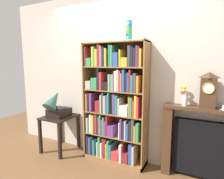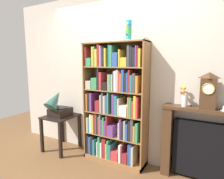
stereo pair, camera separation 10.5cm
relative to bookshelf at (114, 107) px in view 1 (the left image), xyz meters
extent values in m
cube|color=brown|center=(0.01, -0.14, -0.88)|extent=(7.58, 6.40, 0.02)
cube|color=beige|center=(0.10, 0.21, 0.45)|extent=(4.58, 0.08, 2.64)
cube|color=olive|center=(-0.48, 0.01, 0.05)|extent=(0.02, 0.31, 1.84)
cube|color=olive|center=(0.49, 0.01, 0.05)|extent=(0.02, 0.31, 1.84)
cube|color=brown|center=(0.01, 0.16, 0.05)|extent=(0.99, 0.01, 1.84)
cube|color=olive|center=(0.01, 0.01, 0.96)|extent=(0.99, 0.31, 0.02)
cube|color=olive|center=(0.01, 0.01, -0.84)|extent=(0.99, 0.31, 0.06)
cube|color=black|center=(-0.43, -0.01, -0.66)|extent=(0.03, 0.24, 0.30)
cube|color=#2D519E|center=(-0.39, 0.00, -0.67)|extent=(0.03, 0.26, 0.29)
cube|color=black|center=(-0.35, -0.01, -0.66)|extent=(0.04, 0.25, 0.29)
cube|color=teal|center=(-0.31, -0.01, -0.68)|extent=(0.03, 0.26, 0.26)
cube|color=white|center=(-0.24, -0.01, -0.69)|extent=(0.02, 0.25, 0.24)
cube|color=#388E56|center=(-0.21, 0.00, -0.65)|extent=(0.03, 0.26, 0.32)
cube|color=white|center=(-0.17, -0.02, -0.69)|extent=(0.03, 0.24, 0.24)
cube|color=maroon|center=(-0.14, -0.01, -0.65)|extent=(0.02, 0.25, 0.31)
cube|color=maroon|center=(-0.11, -0.01, -0.66)|extent=(0.03, 0.24, 0.30)
cube|color=gold|center=(-0.08, -0.02, -0.69)|extent=(0.02, 0.24, 0.24)
cube|color=#388E56|center=(-0.05, -0.03, -0.66)|extent=(0.03, 0.22, 0.29)
cube|color=teal|center=(-0.02, -0.01, -0.69)|extent=(0.03, 0.24, 0.24)
cube|color=#C63338|center=(0.07, -0.02, -0.73)|extent=(0.12, 0.22, 0.15)
cube|color=white|center=(0.16, -0.01, -0.67)|extent=(0.03, 0.25, 0.27)
cube|color=maroon|center=(0.19, -0.01, -0.68)|extent=(0.02, 0.25, 0.27)
cube|color=maroon|center=(0.24, -0.02, -0.73)|extent=(0.08, 0.23, 0.16)
cube|color=#2D519E|center=(0.30, -0.01, -0.65)|extent=(0.02, 0.26, 0.31)
cube|color=#2D519E|center=(0.33, 0.00, -0.66)|extent=(0.03, 0.26, 0.30)
cube|color=#B2A893|center=(0.36, -0.03, -0.67)|extent=(0.03, 0.20, 0.29)
cube|color=olive|center=(0.01, 0.01, -0.45)|extent=(0.95, 0.29, 0.02)
cube|color=#B2A893|center=(-0.43, 0.00, -0.32)|extent=(0.03, 0.26, 0.24)
cube|color=teal|center=(-0.39, -0.03, -0.32)|extent=(0.03, 0.21, 0.24)
cube|color=white|center=(-0.36, -0.01, -0.29)|extent=(0.03, 0.25, 0.30)
cube|color=gold|center=(-0.33, -0.02, -0.30)|extent=(0.04, 0.22, 0.29)
cube|color=#424247|center=(-0.29, -0.03, -0.30)|extent=(0.02, 0.21, 0.27)
cube|color=#C63338|center=(-0.26, -0.03, -0.28)|extent=(0.02, 0.22, 0.31)
cube|color=black|center=(-0.24, 0.00, -0.28)|extent=(0.03, 0.26, 0.31)
cube|color=#C63338|center=(-0.21, 0.00, -0.30)|extent=(0.02, 0.27, 0.28)
cube|color=#388E56|center=(-0.19, 0.00, -0.28)|extent=(0.02, 0.27, 0.32)
cube|color=#663884|center=(-0.16, 0.00, -0.32)|extent=(0.03, 0.26, 0.24)
cube|color=#388E56|center=(-0.13, -0.01, -0.30)|extent=(0.03, 0.25, 0.28)
cube|color=#663884|center=(-0.10, -0.01, -0.32)|extent=(0.03, 0.26, 0.23)
cube|color=maroon|center=(-0.07, -0.01, -0.28)|extent=(0.02, 0.26, 0.32)
cube|color=#663884|center=(-0.01, -0.04, -0.35)|extent=(0.10, 0.18, 0.18)
cube|color=white|center=(0.14, -0.01, -0.32)|extent=(0.02, 0.25, 0.24)
cube|color=#663884|center=(0.16, -0.02, -0.29)|extent=(0.03, 0.23, 0.30)
cube|color=black|center=(0.20, -0.01, -0.30)|extent=(0.03, 0.25, 0.27)
cube|color=#B2A893|center=(0.23, -0.02, -0.30)|extent=(0.02, 0.23, 0.28)
cube|color=#2D519E|center=(0.26, -0.03, -0.32)|extent=(0.04, 0.20, 0.24)
cube|color=black|center=(0.30, -0.02, -0.29)|extent=(0.03, 0.22, 0.29)
cube|color=#424247|center=(0.34, -0.03, -0.28)|extent=(0.04, 0.22, 0.32)
cube|color=orange|center=(0.38, -0.01, -0.32)|extent=(0.03, 0.25, 0.23)
cube|color=#388E56|center=(0.42, -0.03, -0.30)|extent=(0.04, 0.21, 0.28)
cube|color=olive|center=(0.01, 0.01, -0.09)|extent=(0.95, 0.29, 0.02)
cube|color=orange|center=(-0.43, -0.02, 0.05)|extent=(0.02, 0.23, 0.27)
cube|color=black|center=(-0.40, -0.01, 0.06)|extent=(0.03, 0.25, 0.29)
cube|color=#663884|center=(-0.35, -0.02, 0.06)|extent=(0.04, 0.23, 0.29)
cube|color=maroon|center=(-0.23, -0.03, 0.00)|extent=(0.08, 0.21, 0.18)
cube|color=#B2A893|center=(-0.17, -0.03, 0.05)|extent=(0.03, 0.21, 0.28)
cube|color=#424247|center=(-0.14, 0.00, 0.07)|extent=(0.02, 0.27, 0.32)
cube|color=#B2A893|center=(-0.11, -0.02, 0.05)|extent=(0.04, 0.24, 0.27)
cube|color=#2D519E|center=(-0.07, -0.03, 0.06)|extent=(0.03, 0.21, 0.28)
cube|color=#388E56|center=(-0.04, -0.03, 0.07)|extent=(0.02, 0.21, 0.32)
cube|color=#663884|center=(0.04, -0.02, 0.07)|extent=(0.04, 0.23, 0.30)
cube|color=teal|center=(0.09, -0.03, 0.06)|extent=(0.04, 0.22, 0.29)
cube|color=#B2A893|center=(0.13, -0.02, 0.04)|extent=(0.03, 0.23, 0.25)
cube|color=white|center=(0.20, -0.05, -0.01)|extent=(0.12, 0.17, 0.16)
cube|color=orange|center=(0.28, -0.02, 0.06)|extent=(0.02, 0.22, 0.28)
cube|color=#388E56|center=(0.31, -0.03, 0.05)|extent=(0.03, 0.21, 0.28)
cube|color=#C63338|center=(0.35, -0.01, 0.03)|extent=(0.03, 0.25, 0.24)
cube|color=gold|center=(0.38, -0.02, 0.07)|extent=(0.03, 0.24, 0.31)
cube|color=#C63338|center=(0.41, -0.01, 0.06)|extent=(0.02, 0.25, 0.29)
cube|color=olive|center=(0.01, 0.01, 0.26)|extent=(0.95, 0.29, 0.02)
cube|color=#B2A893|center=(-0.39, -0.02, 0.33)|extent=(0.09, 0.24, 0.13)
cube|color=#388E56|center=(-0.29, -0.02, 0.36)|extent=(0.10, 0.23, 0.18)
cube|color=black|center=(-0.21, -0.02, 0.43)|extent=(0.03, 0.24, 0.32)
cube|color=#C63338|center=(-0.17, -0.03, 0.40)|extent=(0.04, 0.22, 0.27)
cube|color=black|center=(-0.10, -0.04, 0.33)|extent=(0.10, 0.19, 0.12)
cube|color=#B2A893|center=(-0.03, 0.00, 0.39)|extent=(0.02, 0.26, 0.24)
cube|color=#388E56|center=(0.00, -0.03, 0.38)|extent=(0.03, 0.22, 0.24)
cube|color=#B2A893|center=(0.03, -0.03, 0.39)|extent=(0.02, 0.22, 0.24)
cube|color=#424247|center=(0.05, -0.01, 0.41)|extent=(0.02, 0.25, 0.28)
cube|color=white|center=(0.07, -0.02, 0.41)|extent=(0.03, 0.22, 0.29)
cube|color=#B2A893|center=(0.11, -0.03, 0.42)|extent=(0.03, 0.21, 0.31)
cube|color=#C63338|center=(0.14, -0.02, 0.41)|extent=(0.02, 0.24, 0.29)
cube|color=orange|center=(0.16, -0.02, 0.40)|extent=(0.02, 0.23, 0.26)
cube|color=#2D519E|center=(0.20, -0.01, 0.42)|extent=(0.04, 0.25, 0.31)
cube|color=black|center=(0.24, -0.01, 0.40)|extent=(0.03, 0.25, 0.26)
cube|color=#2D519E|center=(0.26, -0.03, 0.40)|extent=(0.02, 0.22, 0.27)
cube|color=maroon|center=(0.29, -0.03, 0.42)|extent=(0.02, 0.22, 0.31)
cube|color=teal|center=(0.32, -0.02, 0.39)|extent=(0.03, 0.23, 0.24)
cube|color=#424247|center=(0.36, -0.03, 0.40)|extent=(0.04, 0.21, 0.27)
cube|color=orange|center=(0.41, -0.02, 0.38)|extent=(0.03, 0.23, 0.23)
cube|color=olive|center=(0.01, 0.01, 0.61)|extent=(0.95, 0.29, 0.02)
cube|color=maroon|center=(-0.43, -0.02, 0.76)|extent=(0.02, 0.23, 0.28)
cube|color=#388E56|center=(-0.38, -0.02, 0.68)|extent=(0.08, 0.22, 0.13)
cube|color=gold|center=(-0.31, -0.01, 0.76)|extent=(0.03, 0.24, 0.29)
cube|color=#388E56|center=(-0.28, -0.02, 0.77)|extent=(0.02, 0.22, 0.29)
cube|color=gold|center=(-0.24, -0.01, 0.75)|extent=(0.04, 0.24, 0.25)
cube|color=maroon|center=(-0.20, -0.03, 0.78)|extent=(0.04, 0.22, 0.31)
cube|color=#B2A893|center=(-0.17, -0.03, 0.77)|extent=(0.02, 0.21, 0.30)
cube|color=#663884|center=(-0.15, -0.02, 0.75)|extent=(0.02, 0.22, 0.26)
cube|color=black|center=(-0.12, -0.02, 0.76)|extent=(0.03, 0.24, 0.27)
cube|color=gold|center=(-0.09, -0.02, 0.75)|extent=(0.03, 0.23, 0.26)
cube|color=teal|center=(-0.02, -0.02, 0.77)|extent=(0.02, 0.23, 0.31)
cube|color=#388E56|center=(0.01, -0.01, 0.77)|extent=(0.04, 0.25, 0.30)
cube|color=#2D519E|center=(0.07, -0.02, 0.72)|extent=(0.08, 0.24, 0.20)
cube|color=gold|center=(0.14, -0.01, 0.74)|extent=(0.02, 0.25, 0.24)
cube|color=gold|center=(0.21, -0.02, 0.68)|extent=(0.09, 0.23, 0.13)
cube|color=#424247|center=(0.28, -0.02, 0.76)|extent=(0.03, 0.24, 0.29)
cube|color=black|center=(0.31, -0.02, 0.75)|extent=(0.04, 0.23, 0.27)
cube|color=black|center=(0.36, -0.02, 0.75)|extent=(0.04, 0.22, 0.25)
cube|color=#663884|center=(0.39, -0.02, 0.76)|extent=(0.02, 0.24, 0.28)
cube|color=maroon|center=(0.41, -0.01, 0.76)|extent=(0.02, 0.24, 0.27)
cube|color=gold|center=(0.44, -0.03, 0.74)|extent=(0.03, 0.21, 0.24)
cylinder|color=white|center=(0.24, -0.03, 1.02)|extent=(0.08, 0.08, 0.10)
cylinder|color=#28B2B7|center=(0.24, -0.03, 1.04)|extent=(0.08, 0.08, 0.10)
cylinder|color=blue|center=(0.24, -0.02, 1.06)|extent=(0.08, 0.08, 0.10)
cylinder|color=red|center=(0.24, -0.02, 1.08)|extent=(0.08, 0.08, 0.10)
cylinder|color=black|center=(0.24, -0.03, 1.09)|extent=(0.08, 0.08, 0.10)
cylinder|color=green|center=(0.24, -0.03, 1.11)|extent=(0.08, 0.08, 0.10)
cylinder|color=red|center=(0.24, -0.03, 1.13)|extent=(0.08, 0.08, 0.10)
cylinder|color=blue|center=(0.24, -0.03, 1.15)|extent=(0.08, 0.08, 0.10)
cylinder|color=yellow|center=(0.24, -0.03, 1.16)|extent=(0.08, 0.08, 0.10)
cylinder|color=black|center=(0.24, -0.02, 1.18)|extent=(0.08, 0.08, 0.10)
cylinder|color=#28B2B7|center=(0.24, -0.03, 1.20)|extent=(0.08, 0.08, 0.10)
cube|color=black|center=(-1.01, -0.11, -0.26)|extent=(0.50, 0.55, 0.02)
cube|color=black|center=(-1.23, -0.35, -0.57)|extent=(0.04, 0.04, 0.60)
cube|color=black|center=(-0.80, -0.35, -0.57)|extent=(0.04, 0.04, 0.60)
cube|color=black|center=(-1.23, 0.13, -0.57)|extent=(0.04, 0.04, 0.60)
cube|color=black|center=(-0.80, 0.13, -0.57)|extent=(0.04, 0.04, 0.60)
cube|color=black|center=(-1.01, -0.11, -0.18)|extent=(0.30, 0.34, 0.13)
cylinder|color=black|center=(-1.01, -0.11, -0.11)|extent=(0.26, 0.26, 0.01)
cylinder|color=#2D605B|center=(-1.01, -0.16, -0.08)|extent=(0.03, 0.03, 0.06)
cone|color=#2D605B|center=(-1.01, -0.22, 0.06)|extent=(0.23, 0.39, 0.39)
cube|color=#472D1C|center=(1.22, 0.06, 0.10)|extent=(0.96, 0.20, 0.04)
cube|color=#472D1C|center=(0.80, 0.06, -0.40)|extent=(0.12, 0.18, 0.94)
cube|color=black|center=(1.22, 0.09, -0.44)|extent=(0.68, 0.10, 0.76)
cube|color=#472D1C|center=(1.26, 0.06, 0.30)|extent=(0.18, 0.12, 0.38)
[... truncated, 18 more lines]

